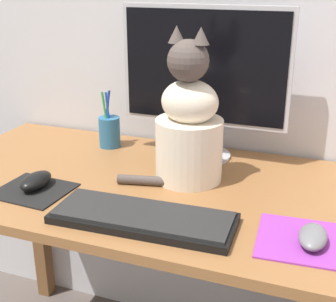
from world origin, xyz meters
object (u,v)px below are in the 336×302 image
Objects in this scene: computer_mouse_right at (313,237)px; monitor at (204,76)px; computer_mouse_left at (36,181)px; pen_cup at (109,131)px; keyboard at (143,217)px; cat at (189,126)px.

monitor is at bearing 131.78° from computer_mouse_right.
computer_mouse_left is at bearing 177.66° from computer_mouse_right.
pen_cup reaches higher than computer_mouse_left.
monitor is 0.54m from computer_mouse_left.
keyboard is 3.90× the size of computer_mouse_left.
computer_mouse_left reaches higher than keyboard.
keyboard is at bearing -91.27° from monitor.
computer_mouse_right is at bearing 2.97° from keyboard.
monitor is 1.22× the size of cat.
cat is at bearing -26.23° from pen_cup.
computer_mouse_left is 1.04× the size of computer_mouse_right.
cat is at bearing 29.43° from computer_mouse_left.
pen_cup is at bearing 150.01° from computer_mouse_right.
computer_mouse_left is at bearing -142.88° from cat.
computer_mouse_left is 0.69m from computer_mouse_right.
monitor is at bearing 47.53° from computer_mouse_left.
cat is (0.35, 0.19, 0.13)m from computer_mouse_left.
computer_mouse_right reaches higher than keyboard.
computer_mouse_right is 0.75m from pen_cup.
monitor is at bearing 101.36° from cat.
monitor is 0.57m from computer_mouse_right.
cat is (0.01, -0.17, -0.10)m from monitor.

